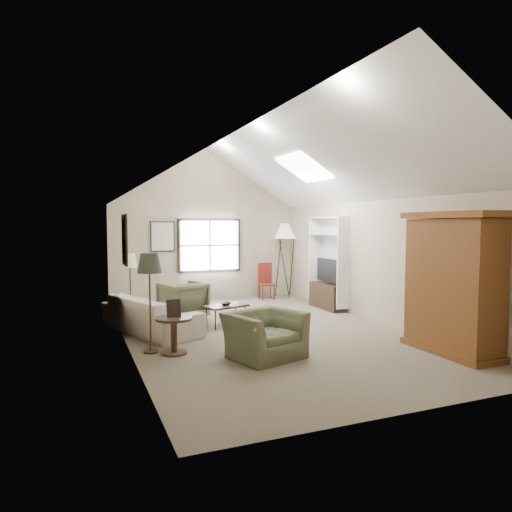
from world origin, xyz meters
name	(u,v)px	position (x,y,z in m)	size (l,w,h in m)	color
room_shell	(264,159)	(0.00, 0.00, 3.21)	(5.01, 8.01, 4.00)	#675D49
window	(210,245)	(0.10, 3.96, 1.45)	(1.72, 0.08, 1.42)	black
skylight	(304,167)	(1.30, 0.90, 3.22)	(0.80, 1.20, 0.52)	white
wall_art	(145,238)	(-1.88, 1.94, 1.73)	(1.97, 3.71, 0.88)	black
armoire	(453,283)	(2.18, -2.40, 1.10)	(0.60, 1.50, 2.20)	brown
tv_alcove	(328,261)	(2.34, 1.60, 1.15)	(0.32, 1.30, 2.10)	white
media_console	(327,296)	(2.32, 1.60, 0.30)	(0.34, 1.18, 0.60)	#382316
tv_panel	(327,270)	(2.32, 1.60, 0.92)	(0.05, 0.90, 0.55)	black
sofa	(151,314)	(-1.97, 0.78, 0.33)	(2.29, 0.90, 0.67)	beige
armchair_near	(264,335)	(-0.64, -1.53, 0.35)	(1.06, 0.93, 0.69)	#575E42
armchair_far	(183,300)	(-1.15, 1.71, 0.40)	(0.85, 0.87, 0.79)	#5A6043
coffee_table	(226,316)	(-0.52, 0.69, 0.21)	(0.83, 0.46, 0.43)	#352415
bowl	(226,304)	(-0.52, 0.69, 0.45)	(0.20, 0.20, 0.05)	#3C2218
side_table	(174,335)	(-1.87, -0.82, 0.29)	(0.57, 0.57, 0.57)	#352116
side_chair	(267,281)	(1.51, 3.38, 0.49)	(0.38, 0.38, 0.98)	maroon
tripod_lamp	(285,259)	(2.20, 3.70, 1.04)	(0.60, 0.60, 2.07)	silver
dark_lamp	(150,302)	(-2.20, -0.62, 0.80)	(0.38, 0.38, 1.60)	black
tan_lamp	(130,286)	(-2.20, 1.98, 0.72)	(0.29, 0.29, 1.43)	tan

